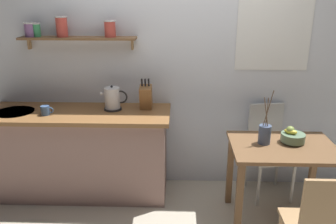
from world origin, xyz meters
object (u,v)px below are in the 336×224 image
Objects in this scene: dining_chair_far at (268,146)px; coffee_mug_by_sink at (46,110)px; fruit_bowl at (292,136)px; electric_kettle at (113,99)px; twig_vase at (265,134)px; dining_table at (282,160)px; knife_block at (146,97)px.

coffee_mug_by_sink is at bearing -174.26° from dining_chair_far.
electric_kettle is (-1.67, 0.40, 0.21)m from fruit_bowl.
dining_chair_far is 1.67m from electric_kettle.
twig_vase is (-0.25, -0.02, 0.03)m from fruit_bowl.
dining_chair_far is (0.01, 0.51, -0.10)m from dining_table.
dining_chair_far is 0.55m from fruit_bowl.
coffee_mug_by_sink is at bearing 174.33° from fruit_bowl.
knife_block is at bearing 6.07° from electric_kettle.
fruit_bowl is 0.79× the size of electric_kettle.
twig_vase reaches higher than electric_kettle.
dining_chair_far is at bearing 5.74° from coffee_mug_by_sink.
knife_block is at bearing 12.38° from coffee_mug_by_sink.
fruit_bowl is 0.43× the size of twig_vase.
fruit_bowl is at bearing 5.50° from twig_vase.
knife_block is (0.33, 0.03, 0.01)m from electric_kettle.
coffee_mug_by_sink is at bearing -167.62° from knife_block.
coffee_mug_by_sink is at bearing 172.40° from dining_table.
twig_vase is at bearing -109.98° from dining_chair_far.
fruit_bowl is at bearing -5.67° from coffee_mug_by_sink.
dining_table is at bearing -16.42° from electric_kettle.
dining_table is 0.29m from twig_vase.
dining_chair_far is 1.97× the size of twig_vase.
electric_kettle is (-1.42, 0.42, 0.18)m from twig_vase.
twig_vase is at bearing -16.66° from electric_kettle.
dining_chair_far is 3.60× the size of electric_kettle.
coffee_mug_by_sink is at bearing -164.37° from electric_kettle.
fruit_bowl is 1.73m from electric_kettle.
twig_vase is at bearing -174.50° from fruit_bowl.
electric_kettle is at bearing -173.93° from knife_block.
dining_table is at bearing -21.78° from knife_block.
fruit_bowl is 0.65× the size of knife_block.
twig_vase is at bearing -7.04° from coffee_mug_by_sink.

